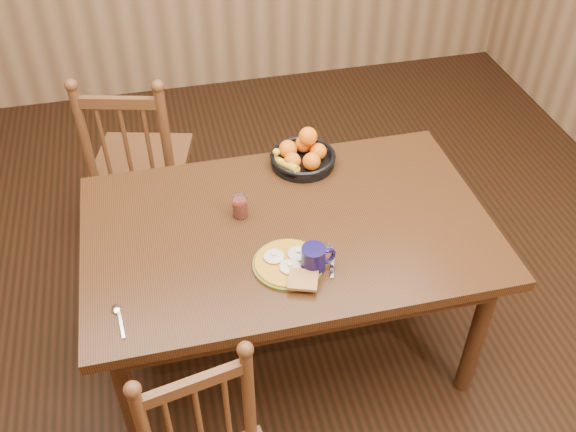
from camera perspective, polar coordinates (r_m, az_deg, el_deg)
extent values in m
cube|color=black|center=(3.09, 0.00, -11.29)|extent=(4.50, 5.00, 0.01)
cube|color=black|center=(2.54, 0.00, -1.23)|extent=(1.60, 1.00, 0.04)
cube|color=#311B0D|center=(2.91, -1.90, 3.17)|extent=(1.40, 0.04, 0.10)
cube|color=#311B0D|center=(2.32, 2.41, -9.40)|extent=(1.40, 0.04, 0.10)
cube|color=#311B0D|center=(2.81, 14.47, 0.00)|extent=(0.04, 0.84, 0.10)
cube|color=#311B0D|center=(2.58, -15.85, -4.85)|extent=(0.04, 0.84, 0.10)
cylinder|color=#311B0D|center=(2.55, -13.92, -15.92)|extent=(0.07, 0.07, 0.70)
cylinder|color=#311B0D|center=(2.77, 16.44, -10.12)|extent=(0.07, 0.07, 0.70)
cylinder|color=#311B0D|center=(3.07, -14.62, -3.46)|extent=(0.07, 0.07, 0.70)
cylinder|color=#311B0D|center=(3.26, 10.43, 0.47)|extent=(0.07, 0.07, 0.70)
cube|color=#4E2917|center=(3.41, -12.82, 4.86)|extent=(0.56, 0.55, 0.04)
cylinder|color=#4E2917|center=(3.66, -8.81, 3.40)|extent=(0.04, 0.04, 0.46)
cylinder|color=#4E2917|center=(3.75, -14.57, 3.42)|extent=(0.04, 0.04, 0.46)
cylinder|color=#4E2917|center=(3.39, -9.66, -0.34)|extent=(0.04, 0.04, 0.46)
cylinder|color=#4E2917|center=(3.48, -15.84, -0.23)|extent=(0.04, 0.04, 0.46)
cylinder|color=#4E2917|center=(3.05, -10.82, 6.77)|extent=(0.05, 0.05, 0.55)
cylinder|color=#4E2917|center=(3.16, -17.65, 6.67)|extent=(0.05, 0.05, 0.55)
cylinder|color=#4E2917|center=(3.13, -14.13, 5.93)|extent=(0.02, 0.02, 0.42)
cube|color=#4E2917|center=(3.00, -14.89, 9.72)|extent=(0.38, 0.13, 0.05)
cylinder|color=#4E2917|center=(2.13, -3.52, -15.71)|extent=(0.04, 0.04, 0.49)
cylinder|color=#4E2917|center=(2.15, -7.86, -17.81)|extent=(0.02, 0.02, 0.37)
cube|color=#4E2917|center=(1.97, -8.45, -14.57)|extent=(0.34, 0.09, 0.05)
cylinder|color=#59601E|center=(2.37, 0.00, -4.31)|extent=(0.26, 0.26, 0.01)
cylinder|color=#BF7D18|center=(2.36, 0.00, -4.20)|extent=(0.24, 0.24, 0.01)
ellipsoid|color=silver|center=(2.37, -1.25, -3.60)|extent=(0.08, 0.08, 0.01)
cube|color=#F2E08C|center=(2.36, -1.25, -3.41)|extent=(0.02, 0.02, 0.01)
ellipsoid|color=silver|center=(2.38, 0.89, -3.33)|extent=(0.08, 0.08, 0.01)
cube|color=#F2E08C|center=(2.37, 0.90, -3.14)|extent=(0.02, 0.02, 0.01)
ellipsoid|color=silver|center=(2.33, 0.17, -4.52)|extent=(0.08, 0.08, 0.01)
cube|color=#F2E08C|center=(2.33, 0.17, -4.33)|extent=(0.02, 0.02, 0.01)
cube|color=brown|center=(2.29, 1.34, -5.69)|extent=(0.13, 0.13, 0.01)
cube|color=silver|center=(2.38, 3.97, -4.26)|extent=(0.06, 0.14, 0.00)
cube|color=silver|center=(2.44, 3.69, -2.83)|extent=(0.04, 0.05, 0.00)
cube|color=silver|center=(2.25, -14.60, -9.33)|extent=(0.02, 0.12, 0.00)
ellipsoid|color=silver|center=(2.30, -15.05, -7.95)|extent=(0.03, 0.04, 0.01)
cylinder|color=#110B3F|center=(2.33, 2.28, -3.81)|extent=(0.09, 0.09, 0.10)
torus|color=#110B3F|center=(2.34, 3.51, -3.60)|extent=(0.07, 0.04, 0.07)
cylinder|color=black|center=(2.30, 2.31, -3.00)|extent=(0.08, 0.08, 0.00)
cylinder|color=silver|center=(2.55, -4.30, 0.81)|extent=(0.06, 0.06, 0.09)
cylinder|color=maroon|center=(2.56, -4.29, 0.69)|extent=(0.05, 0.05, 0.07)
cylinder|color=black|center=(2.84, 1.31, 4.80)|extent=(0.28, 0.28, 0.02)
torus|color=black|center=(2.82, 1.32, 5.37)|extent=(0.29, 0.29, 0.02)
cylinder|color=black|center=(2.84, 1.31, 4.67)|extent=(0.10, 0.10, 0.01)
sphere|color=orange|center=(2.83, 2.71, 5.76)|extent=(0.07, 0.07, 0.07)
sphere|color=orange|center=(2.87, 1.42, 6.42)|extent=(0.08, 0.08, 0.08)
sphere|color=orange|center=(2.83, 0.00, 5.96)|extent=(0.08, 0.08, 0.08)
sphere|color=orange|center=(2.77, 0.39, 4.93)|extent=(0.07, 0.07, 0.07)
sphere|color=orange|center=(2.76, 2.11, 4.87)|extent=(0.08, 0.08, 0.08)
sphere|color=orange|center=(2.80, 1.79, 7.10)|extent=(0.08, 0.08, 0.08)
cylinder|color=yellow|center=(2.77, -0.29, 4.65)|extent=(0.10, 0.17, 0.07)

